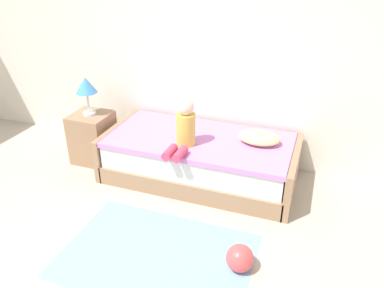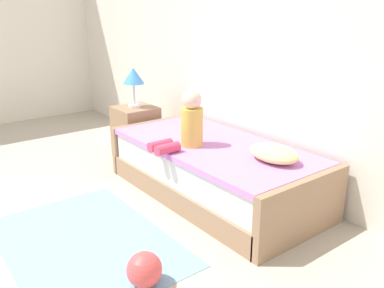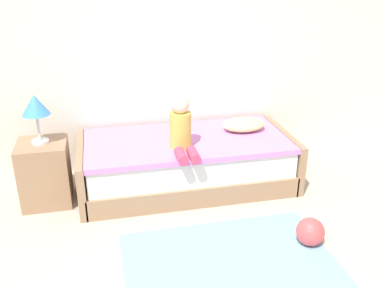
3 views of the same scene
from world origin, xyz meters
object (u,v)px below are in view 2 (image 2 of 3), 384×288
at_px(bed, 213,170).
at_px(toy_ball, 144,270).
at_px(nightstand, 136,132).
at_px(pillow, 274,153).
at_px(child_figure, 187,124).
at_px(table_lamp, 133,78).

bearing_deg(bed, toy_ball, -57.95).
height_order(bed, nightstand, nightstand).
height_order(pillow, toy_ball, pillow).
bearing_deg(bed, nightstand, -178.27).
bearing_deg(bed, child_figure, -112.43).
relative_size(table_lamp, child_figure, 0.88).
bearing_deg(nightstand, table_lamp, 0.00).
relative_size(nightstand, child_figure, 1.18).
height_order(nightstand, child_figure, child_figure).
height_order(nightstand, pillow, pillow).
bearing_deg(nightstand, pillow, 4.08).
bearing_deg(pillow, nightstand, -175.92).
height_order(nightstand, table_lamp, table_lamp).
distance_m(table_lamp, child_figure, 1.29).
distance_m(pillow, toy_ball, 1.39).
bearing_deg(bed, pillow, 9.12).
distance_m(nightstand, pillow, 2.00).
distance_m(table_lamp, toy_ball, 2.54).
bearing_deg(toy_ball, bed, 122.05).
relative_size(bed, child_figure, 4.14).
distance_m(bed, nightstand, 1.35).
height_order(bed, table_lamp, table_lamp).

